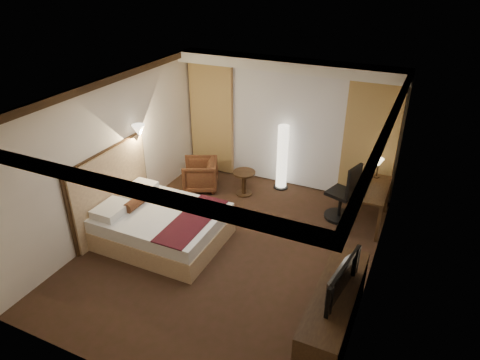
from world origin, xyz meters
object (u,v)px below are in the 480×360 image
at_px(bed, 163,226).
at_px(desk, 369,205).
at_px(side_table, 244,183).
at_px(television, 336,272).
at_px(office_chair, 342,191).
at_px(floor_lamp, 282,157).
at_px(armchair, 200,173).
at_px(dresser, 333,313).

distance_m(bed, desk, 3.75).
distance_m(side_table, television, 3.94).
bearing_deg(office_chair, floor_lamp, 173.54).
height_order(armchair, desk, desk).
height_order(office_chair, television, office_chair).
bearing_deg(desk, side_table, 179.69).
height_order(bed, desk, desk).
bearing_deg(floor_lamp, desk, -17.41).
relative_size(armchair, side_table, 1.38).
relative_size(bed, side_table, 3.93).
xyz_separation_m(desk, office_chair, (-0.52, -0.05, 0.20)).
xyz_separation_m(bed, television, (3.14, -0.83, 0.73)).
relative_size(armchair, desk, 0.61).
bearing_deg(side_table, desk, -0.31).
xyz_separation_m(armchair, floor_lamp, (1.55, 0.75, 0.35)).
relative_size(side_table, office_chair, 0.45).
distance_m(desk, office_chair, 0.56).
relative_size(floor_lamp, television, 1.44).
height_order(bed, office_chair, office_chair).
distance_m(bed, dresser, 3.28).
distance_m(side_table, floor_lamp, 0.96).
distance_m(armchair, desk, 3.48).
bearing_deg(television, side_table, 49.64).
height_order(side_table, dresser, dresser).
xyz_separation_m(side_table, television, (2.55, -2.91, 0.76)).
xyz_separation_m(armchair, dresser, (3.52, -2.75, 0.01)).
distance_m(desk, television, 2.97).
bearing_deg(floor_lamp, bed, -114.19).
distance_m(desk, dresser, 2.90).
height_order(desk, dresser, desk).
bearing_deg(bed, office_chair, 37.73).
xyz_separation_m(bed, side_table, (0.60, 2.08, -0.04)).
bearing_deg(office_chair, dresser, -60.32).
height_order(bed, floor_lamp, floor_lamp).
relative_size(bed, armchair, 2.85).
relative_size(side_table, desk, 0.44).
xyz_separation_m(side_table, office_chair, (2.01, -0.06, 0.32)).
bearing_deg(dresser, desk, 90.99).
height_order(floor_lamp, desk, floor_lamp).
distance_m(floor_lamp, dresser, 4.03).
height_order(floor_lamp, television, floor_lamp).
bearing_deg(armchair, dresser, 27.01).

